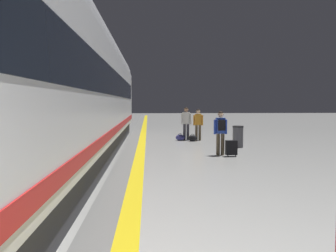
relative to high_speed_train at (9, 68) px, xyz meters
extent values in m
cube|color=yellow|center=(2.20, 4.45, -2.50)|extent=(0.36, 80.00, 0.01)
cube|color=slate|center=(1.83, 4.45, -2.50)|extent=(0.71, 80.00, 0.01)
cube|color=#38383D|center=(0.00, 0.49, -2.15)|extent=(2.67, 29.69, 0.70)
cube|color=silver|center=(0.00, 0.49, -0.35)|extent=(2.90, 30.93, 2.90)
cylinder|color=silver|center=(0.00, 0.49, 1.05)|extent=(2.84, 30.31, 2.84)
cube|color=black|center=(0.00, 0.49, 0.00)|extent=(2.93, 29.07, 0.80)
cube|color=red|center=(0.00, 0.49, -1.50)|extent=(2.94, 30.31, 0.24)
cube|color=gray|center=(-1.46, 5.13, -0.60)|extent=(0.02, 0.90, 2.00)
cylinder|color=brown|center=(5.01, 5.80, -2.11)|extent=(0.13, 0.13, 0.78)
cylinder|color=brown|center=(5.17, 5.82, -2.11)|extent=(0.13, 0.13, 0.78)
cube|color=blue|center=(5.09, 5.81, -1.44)|extent=(0.33, 0.21, 0.56)
cylinder|color=blue|center=(4.88, 5.80, -1.49)|extent=(0.08, 0.08, 0.52)
cylinder|color=blue|center=(5.29, 5.84, -1.49)|extent=(0.08, 0.08, 0.52)
sphere|color=beige|center=(5.09, 5.81, -1.04)|extent=(0.21, 0.21, 0.21)
sphere|color=black|center=(5.09, 5.81, -1.02)|extent=(0.19, 0.19, 0.19)
cube|color=black|center=(5.10, 5.67, -1.42)|extent=(0.25, 0.15, 0.37)
cube|color=black|center=(5.41, 5.48, -2.19)|extent=(0.40, 0.26, 0.50)
cube|color=black|center=(5.40, 5.60, -2.26)|extent=(0.31, 0.05, 0.28)
cylinder|color=black|center=(5.27, 5.40, -2.47)|extent=(0.03, 0.06, 0.06)
cylinder|color=black|center=(5.56, 5.43, -2.47)|extent=(0.03, 0.06, 0.06)
cylinder|color=#383842|center=(4.32, 10.85, -2.09)|extent=(0.14, 0.14, 0.82)
cylinder|color=#383842|center=(4.48, 10.80, -2.09)|extent=(0.14, 0.14, 0.82)
cube|color=silver|center=(4.40, 10.82, -1.39)|extent=(0.38, 0.29, 0.58)
cylinder|color=silver|center=(4.20, 10.90, -1.44)|extent=(0.09, 0.09, 0.55)
cylinder|color=silver|center=(4.61, 10.76, -1.44)|extent=(0.09, 0.09, 0.55)
sphere|color=#A37556|center=(4.40, 10.82, -0.97)|extent=(0.21, 0.21, 0.21)
sphere|color=black|center=(4.40, 10.82, -0.95)|extent=(0.20, 0.20, 0.20)
ellipsoid|color=navy|center=(4.08, 10.63, -2.35)|extent=(0.44, 0.26, 0.30)
torus|color=navy|center=(4.08, 10.63, -2.25)|extent=(0.22, 0.02, 0.22)
cylinder|color=brown|center=(4.90, 10.69, -2.12)|extent=(0.13, 0.13, 0.77)
cylinder|color=brown|center=(5.07, 10.67, -2.12)|extent=(0.13, 0.13, 0.77)
cube|color=orange|center=(4.98, 10.68, -1.45)|extent=(0.33, 0.22, 0.55)
cylinder|color=orange|center=(4.78, 10.72, -1.50)|extent=(0.08, 0.08, 0.52)
cylinder|color=orange|center=(5.19, 10.67, -1.50)|extent=(0.08, 0.08, 0.52)
sphere|color=beige|center=(4.98, 10.68, -1.06)|extent=(0.20, 0.20, 0.20)
sphere|color=black|center=(4.98, 10.68, -1.03)|extent=(0.19, 0.19, 0.19)
ellipsoid|color=black|center=(4.66, 10.34, -2.35)|extent=(0.44, 0.26, 0.30)
torus|color=black|center=(4.66, 10.34, -2.25)|extent=(0.22, 0.02, 0.22)
cylinder|color=#4C4C51|center=(6.27, 7.90, -2.08)|extent=(0.44, 0.44, 0.85)
cylinder|color=#262628|center=(6.27, 7.90, -1.62)|extent=(0.46, 0.46, 0.06)
camera|label=1|loc=(2.51, -6.54, -0.61)|focal=37.46mm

